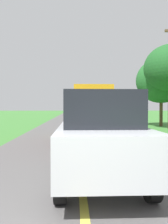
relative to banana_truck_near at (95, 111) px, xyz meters
name	(u,v)px	position (x,y,z in m)	size (l,w,h in m)	color
banana_truck_near	(95,111)	(0.00, 0.00, 0.00)	(2.38, 5.82, 2.80)	#2D2D30
banana_truck_far	(84,109)	(0.12, 15.63, 0.01)	(2.38, 5.81, 2.80)	#2D2D30
roadside_tree_near_left	(161,81)	(6.59, 7.98, 2.54)	(4.39, 4.39, 5.99)	#4C3823
following_car	(99,135)	(-0.49, -6.63, -0.40)	(1.74, 4.10, 1.92)	#B7BABF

